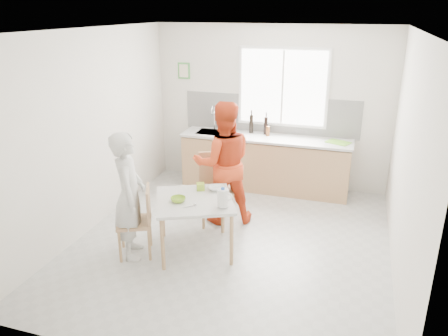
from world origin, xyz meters
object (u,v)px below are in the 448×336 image
(dining_table, at_px, (194,204))
(person_red, at_px, (223,163))
(person_white, at_px, (129,196))
(chair_left, at_px, (140,218))
(wine_bottle_b, at_px, (266,125))
(milk_jug, at_px, (223,198))
(bowl_green, at_px, (178,199))
(chair_far, at_px, (215,184))
(bowl_white, at_px, (216,188))
(wine_bottle_a, at_px, (251,124))

(dining_table, distance_m, person_red, 0.95)
(person_white, bearing_deg, person_red, -57.50)
(chair_left, bearing_deg, person_red, 124.74)
(chair_left, xyz_separation_m, wine_bottle_b, (0.98, 2.72, 0.58))
(milk_jug, bearing_deg, person_white, 165.74)
(person_red, distance_m, bowl_green, 1.08)
(chair_far, xyz_separation_m, bowl_white, (0.20, -0.54, 0.18))
(dining_table, bearing_deg, person_white, -155.07)
(person_red, height_order, bowl_green, person_red)
(chair_far, bearing_deg, chair_left, -141.34)
(dining_table, height_order, milk_jug, milk_jug)
(bowl_green, distance_m, wine_bottle_b, 2.63)
(milk_jug, xyz_separation_m, wine_bottle_a, (-0.31, 2.55, 0.24))
(milk_jug, distance_m, wine_bottle_a, 2.58)
(bowl_white, xyz_separation_m, milk_jug, (0.25, -0.47, 0.10))
(dining_table, xyz_separation_m, bowl_green, (-0.16, -0.13, 0.10))
(person_white, relative_size, bowl_green, 8.72)
(bowl_green, bearing_deg, person_red, 76.78)
(wine_bottle_b, bearing_deg, chair_far, -104.24)
(chair_left, height_order, person_white, person_white)
(chair_far, bearing_deg, person_red, -15.28)
(chair_left, xyz_separation_m, wine_bottle_a, (0.72, 2.72, 0.59))
(chair_left, relative_size, milk_jug, 3.79)
(dining_table, distance_m, bowl_green, 0.23)
(chair_far, distance_m, bowl_green, 1.05)
(bowl_white, bearing_deg, dining_table, -115.26)
(wine_bottle_a, xyz_separation_m, wine_bottle_b, (0.25, -0.00, -0.01))
(person_white, distance_m, milk_jug, 1.14)
(chair_far, height_order, wine_bottle_b, wine_bottle_b)
(bowl_white, bearing_deg, person_red, 98.21)
(chair_left, height_order, wine_bottle_b, wine_bottle_b)
(dining_table, height_order, person_red, person_red)
(dining_table, relative_size, bowl_green, 6.69)
(chair_far, distance_m, milk_jug, 1.14)
(chair_left, height_order, bowl_white, chair_left)
(wine_bottle_b, bearing_deg, bowl_white, -95.28)
(chair_left, xyz_separation_m, bowl_green, (0.46, 0.16, 0.25))
(bowl_white, height_order, wine_bottle_a, wine_bottle_a)
(chair_far, distance_m, bowl_white, 0.61)
(wine_bottle_a, bearing_deg, dining_table, -92.49)
(chair_left, distance_m, person_white, 0.33)
(person_red, distance_m, wine_bottle_a, 1.53)
(dining_table, distance_m, chair_far, 0.90)
(bowl_green, distance_m, milk_jug, 0.58)
(bowl_green, xyz_separation_m, milk_jug, (0.57, 0.01, 0.10))
(bowl_white, distance_m, wine_bottle_a, 2.11)
(person_white, xyz_separation_m, milk_jug, (1.12, 0.21, 0.04))
(chair_far, bearing_deg, wine_bottle_a, 60.00)
(person_red, distance_m, bowl_white, 0.59)
(bowl_green, bearing_deg, person_white, -159.96)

